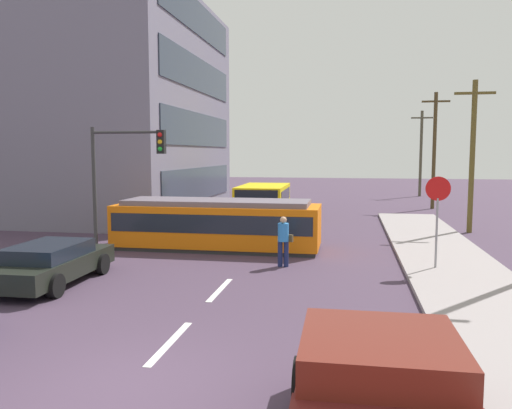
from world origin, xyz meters
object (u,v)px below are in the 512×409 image
Objects in this scene: streetcar_tram at (217,223)px; city_bus at (263,200)px; stop_sign at (438,203)px; traffic_light_mast at (123,165)px; parked_sedan_mid at (51,263)px; utility_pole_far at (434,148)px; utility_pole_mid at (472,154)px; pedestrian_crossing at (283,238)px; utility_pole_distant at (421,152)px.

streetcar_tram is 8.89m from city_bus.
stop_sign is at bearing -57.02° from city_bus.
city_bus is 1.10× the size of traffic_light_mast.
utility_pole_far reaches higher than parked_sedan_mid.
utility_pole_mid reaches higher than stop_sign.
pedestrian_crossing reaches higher than parked_sedan_mid.
utility_pole_distant reaches higher than parked_sedan_mid.
parked_sedan_mid is 0.95× the size of traffic_light_mast.
utility_pole_far is (10.63, 16.54, 3.05)m from streetcar_tram.
pedestrian_crossing is at bearing -111.61° from utility_pole_far.
city_bus is at bearing 164.63° from utility_pole_mid.
parked_sedan_mid is (-3.64, -15.07, -0.48)m from city_bus.
traffic_light_mast is (-3.37, -10.76, 2.20)m from city_bus.
traffic_light_mast is 0.61× the size of utility_pole_far.
utility_pole_distant reaches higher than streetcar_tram.
parked_sedan_mid is (-3.28, -6.20, -0.37)m from streetcar_tram.
stop_sign is (11.10, 3.58, 1.57)m from parked_sedan_mid.
stop_sign is 0.41× the size of utility_pole_mid.
stop_sign is 29.57m from utility_pole_distant.
utility_pole_distant is at bearing 66.38° from parked_sedan_mid.
traffic_light_mast is at bearing 171.64° from pedestrian_crossing.
parked_sedan_mid is at bearing -113.62° from utility_pole_distant.
utility_pole_distant reaches higher than stop_sign.
pedestrian_crossing is 7.15m from parked_sedan_mid.
utility_pole_mid reaches higher than parked_sedan_mid.
stop_sign is 19.45m from utility_pole_far.
pedestrian_crossing is at bearing -77.29° from city_bus.
city_bus reaches higher than streetcar_tram.
city_bus reaches higher than pedestrian_crossing.
stop_sign is 0.37× the size of utility_pole_far.
utility_pole_distant is (0.49, 10.18, -0.21)m from utility_pole_far.
streetcar_tram is at bearing 62.07° from parked_sedan_mid.
pedestrian_crossing is at bearing -178.27° from stop_sign.
traffic_light_mast reaches higher than stop_sign.
stop_sign is at bearing -98.35° from utility_pole_far.
city_bus is 13.75m from stop_sign.
pedestrian_crossing is at bearing -42.86° from streetcar_tram.
traffic_light_mast is (-5.99, 0.88, 2.36)m from pedestrian_crossing.
city_bus is 15.51m from parked_sedan_mid.
city_bus is 0.67× the size of utility_pole_far.
city_bus is 13.15m from utility_pole_far.
stop_sign reaches higher than parked_sedan_mid.
pedestrian_crossing is 0.58× the size of stop_sign.
traffic_light_mast is at bearing 86.40° from parked_sedan_mid.
city_bus is at bearing 87.73° from streetcar_tram.
utility_pole_far reaches higher than pedestrian_crossing.
traffic_light_mast is (0.27, 4.31, 2.68)m from parked_sedan_mid.
utility_pole_far is at bearing -92.74° from utility_pole_distant.
utility_pole_far is (10.27, 7.66, 2.94)m from city_bus.
pedestrian_crossing is 0.23× the size of utility_pole_distant.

